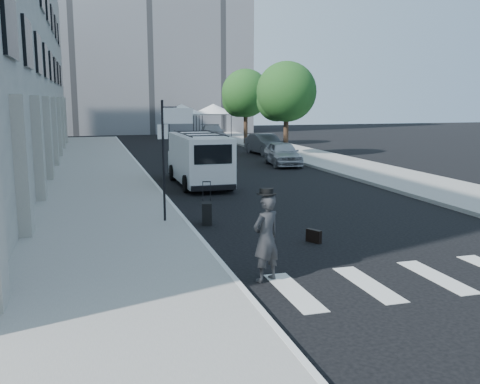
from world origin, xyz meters
TOP-DOWN VIEW (x-y plane):
  - ground at (0.00, 0.00)m, footprint 120.00×120.00m
  - sidewalk_left at (-4.25, 16.00)m, footprint 4.50×48.00m
  - sidewalk_right at (9.00, 20.00)m, footprint 4.00×56.00m
  - building_far at (2.00, 50.00)m, footprint 22.00×12.00m
  - sign_pole at (-2.36, 3.20)m, footprint 1.03×0.07m
  - tree_near at (7.50, 20.15)m, footprint 3.80×3.83m
  - tree_far at (7.50, 29.15)m, footprint 3.80×3.83m
  - tent_left at (4.00, 38.00)m, footprint 4.00×4.00m
  - tent_right at (7.20, 38.50)m, footprint 4.00×4.00m
  - businessman at (-1.31, -2.23)m, footprint 0.78×0.67m
  - briefcase at (0.84, 0.24)m, footprint 0.31×0.45m
  - suitcase at (-1.38, 3.00)m, footprint 0.38×0.51m
  - cargo_van at (-0.08, 10.42)m, footprint 2.04×5.70m
  - parked_car_a at (5.81, 15.78)m, footprint 2.03×4.09m
  - parked_car_b at (6.80, 21.76)m, footprint 1.77×4.25m
  - parked_car_c at (5.97, 33.83)m, footprint 2.68×5.21m

SIDE VIEW (x-z plane):
  - ground at x=0.00m, z-range 0.00..0.00m
  - sidewalk_left at x=-4.25m, z-range 0.00..0.15m
  - sidewalk_right at x=9.00m, z-range 0.00..0.15m
  - briefcase at x=0.84m, z-range 0.00..0.34m
  - suitcase at x=-1.38m, z-range -0.30..0.97m
  - parked_car_a at x=5.81m, z-range 0.00..1.34m
  - parked_car_b at x=6.80m, z-range 0.00..1.37m
  - parked_car_c at x=5.97m, z-range 0.00..1.45m
  - businessman at x=-1.31m, z-range 0.00..1.81m
  - cargo_van at x=-0.08m, z-range 0.04..2.20m
  - sign_pole at x=-2.36m, z-range 0.90..4.40m
  - tent_left at x=4.00m, z-range 1.11..4.31m
  - tent_right at x=7.20m, z-range 1.11..4.31m
  - tree_near at x=7.50m, z-range 0.96..6.99m
  - tree_far at x=7.50m, z-range 0.96..6.99m
  - building_far at x=2.00m, z-range 0.00..25.00m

